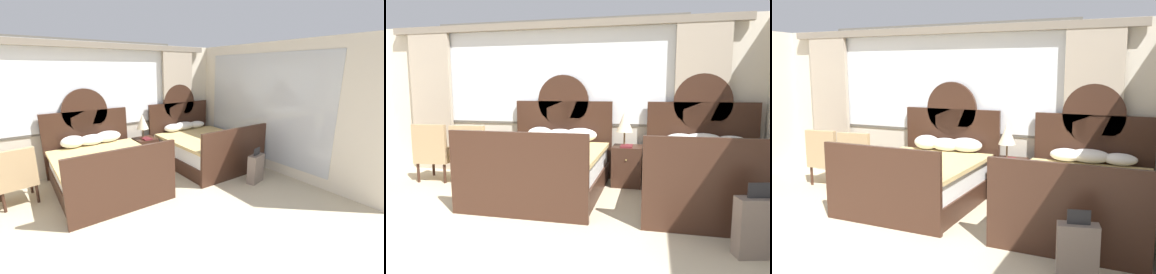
# 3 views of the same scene
# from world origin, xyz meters

# --- Properties ---
(wall_back_window) EXTENTS (6.85, 0.22, 2.74)m
(wall_back_window) POSITION_xyz_m (0.00, 3.98, 1.46)
(wall_back_window) COLOR beige
(wall_back_window) RESTS_ON ground_plane
(bed_near_window) EXTENTS (1.71, 2.13, 1.78)m
(bed_near_window) POSITION_xyz_m (0.17, 2.89, 0.39)
(bed_near_window) COLOR #382116
(bed_near_window) RESTS_ON ground_plane
(bed_near_mirror) EXTENTS (1.71, 2.13, 1.78)m
(bed_near_mirror) POSITION_xyz_m (2.46, 2.88, 0.39)
(bed_near_mirror) COLOR #382116
(bed_near_mirror) RESTS_ON ground_plane
(nightstand_between_beds) EXTENTS (0.46, 0.49, 0.63)m
(nightstand_between_beds) POSITION_xyz_m (1.32, 3.52, 0.32)
(nightstand_between_beds) COLOR #382116
(nightstand_between_beds) RESTS_ON ground_plane
(table_lamp_on_nightstand) EXTENTS (0.27, 0.27, 0.55)m
(table_lamp_on_nightstand) POSITION_xyz_m (1.27, 3.50, 1.02)
(table_lamp_on_nightstand) COLOR brown
(table_lamp_on_nightstand) RESTS_ON nightstand_between_beds
(book_on_nightstand) EXTENTS (0.18, 0.26, 0.03)m
(book_on_nightstand) POSITION_xyz_m (1.31, 3.43, 0.65)
(book_on_nightstand) COLOR maroon
(book_on_nightstand) RESTS_ON nightstand_between_beds
(armchair_by_window_left) EXTENTS (0.62, 0.62, 0.97)m
(armchair_by_window_left) POSITION_xyz_m (-1.17, 3.08, 0.50)
(armchair_by_window_left) COLOR tan
(armchair_by_window_left) RESTS_ON ground_plane
(armchair_by_window_centre) EXTENTS (0.62, 0.62, 0.97)m
(armchair_by_window_centre) POSITION_xyz_m (-1.85, 3.08, 0.50)
(armchair_by_window_centre) COLOR tan
(armchair_by_window_centre) RESTS_ON ground_plane
(suitcase_on_floor) EXTENTS (0.42, 0.26, 0.70)m
(suitcase_on_floor) POSITION_xyz_m (2.66, 1.41, 0.28)
(suitcase_on_floor) COLOR #75665B
(suitcase_on_floor) RESTS_ON ground_plane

